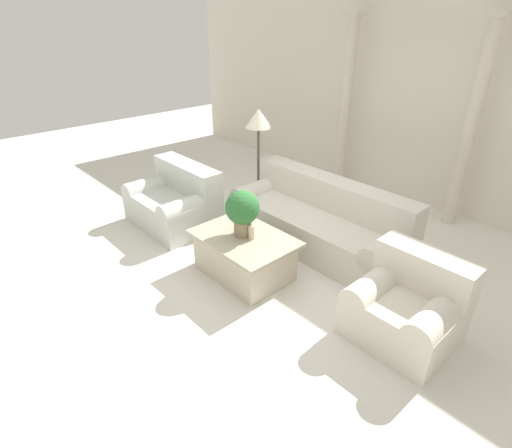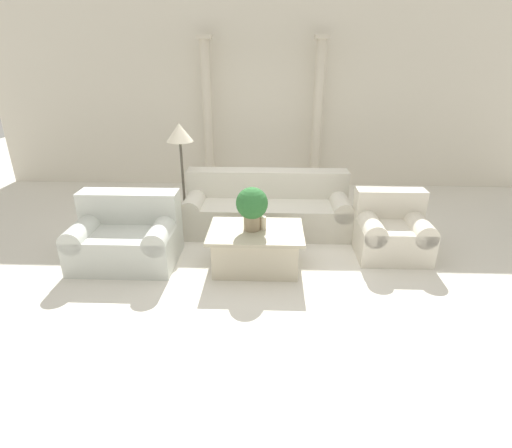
{
  "view_description": "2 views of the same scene",
  "coord_description": "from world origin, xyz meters",
  "views": [
    {
      "loc": [
        2.81,
        -2.76,
        2.62
      ],
      "look_at": [
        -0.17,
        -0.05,
        0.49
      ],
      "focal_mm": 28.0,
      "sensor_mm": 36.0,
      "label": 1
    },
    {
      "loc": [
        0.12,
        -4.57,
        2.4
      ],
      "look_at": [
        -0.05,
        -0.09,
        0.45
      ],
      "focal_mm": 28.0,
      "sensor_mm": 36.0,
      "label": 2
    }
  ],
  "objects": [
    {
      "name": "pillar_candle",
      "position": [
        0.04,
        -0.3,
        0.56
      ],
      "size": [
        0.07,
        0.07,
        0.16
      ],
      "color": "beige",
      "rests_on": "coffee_table"
    },
    {
      "name": "loveseat",
      "position": [
        -1.63,
        -0.22,
        0.34
      ],
      "size": [
        1.22,
        0.87,
        0.82
      ],
      "color": "silver",
      "rests_on": "ground_plane"
    },
    {
      "name": "floor_lamp",
      "position": [
        -1.13,
        0.88,
        1.27
      ],
      "size": [
        0.37,
        0.37,
        1.5
      ],
      "color": "#4C473D",
      "rests_on": "ground_plane"
    },
    {
      "name": "column_right",
      "position": [
        0.92,
        2.64,
        1.35
      ],
      "size": [
        0.24,
        0.24,
        2.65
      ],
      "color": "beige",
      "rests_on": "ground_plane"
    },
    {
      "name": "ground_plane",
      "position": [
        0.0,
        0.0,
        0.0
      ],
      "size": [
        16.0,
        16.0,
        0.0
      ],
      "primitive_type": "plane",
      "color": "silver"
    },
    {
      "name": "sofa_long",
      "position": [
        0.07,
        0.8,
        0.33
      ],
      "size": [
        2.34,
        0.87,
        0.82
      ],
      "color": "beige",
      "rests_on": "ground_plane"
    },
    {
      "name": "wall_back",
      "position": [
        0.0,
        2.97,
        1.6
      ],
      "size": [
        10.0,
        0.06,
        3.2
      ],
      "color": "silver",
      "rests_on": "ground_plane"
    },
    {
      "name": "armchair",
      "position": [
        1.66,
        0.11,
        0.33
      ],
      "size": [
        0.87,
        0.8,
        0.79
      ],
      "color": "beige",
      "rests_on": "ground_plane"
    },
    {
      "name": "column_left",
      "position": [
        -1.01,
        2.64,
        1.35
      ],
      "size": [
        0.24,
        0.24,
        2.65
      ],
      "color": "beige",
      "rests_on": "ground_plane"
    },
    {
      "name": "coffee_table",
      "position": [
        -0.04,
        -0.33,
        0.25
      ],
      "size": [
        1.11,
        0.78,
        0.48
      ],
      "color": "beige",
      "rests_on": "ground_plane"
    },
    {
      "name": "potted_plant",
      "position": [
        -0.09,
        -0.31,
        0.78
      ],
      "size": [
        0.37,
        0.37,
        0.51
      ],
      "color": "#937F60",
      "rests_on": "coffee_table"
    }
  ]
}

